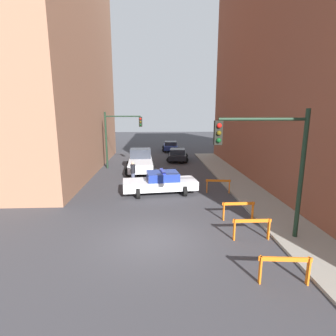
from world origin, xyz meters
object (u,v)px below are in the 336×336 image
(traffic_light_far, at_px, (118,132))
(parked_car_mid, at_px, (171,146))
(white_truck, at_px, (141,161))
(traffic_light_near, at_px, (274,156))
(pedestrian_crossing, at_px, (133,172))
(barrier_corner, at_px, (218,184))
(police_car, at_px, (161,182))
(barrier_back, at_px, (238,208))
(barrier_front, at_px, (285,266))
(barrier_mid, at_px, (252,226))
(parked_car_near, at_px, (178,154))

(traffic_light_far, bearing_deg, parked_car_mid, 63.13)
(white_truck, relative_size, parked_car_mid, 1.26)
(traffic_light_near, distance_m, pedestrian_crossing, 11.24)
(traffic_light_far, bearing_deg, barrier_corner, -47.45)
(police_car, bearing_deg, traffic_light_far, 18.36)
(parked_car_mid, bearing_deg, police_car, -93.43)
(white_truck, relative_size, barrier_corner, 3.44)
(traffic_light_near, xyz_separation_m, barrier_back, (-0.58, 2.09, -2.91))
(white_truck, xyz_separation_m, barrier_back, (5.34, -11.06, -0.29))
(traffic_light_far, height_order, barrier_back, traffic_light_far)
(barrier_front, bearing_deg, traffic_light_far, 112.82)
(traffic_light_far, height_order, pedestrian_crossing, traffic_light_far)
(barrier_mid, height_order, barrier_back, same)
(police_car, height_order, barrier_back, police_car)
(parked_car_mid, relative_size, barrier_mid, 2.72)
(traffic_light_far, xyz_separation_m, police_car, (3.75, -8.02, -2.67))
(barrier_back, bearing_deg, barrier_corner, 89.43)
(pedestrian_crossing, bearing_deg, barrier_corner, -109.49)
(police_car, bearing_deg, barrier_back, -147.23)
(pedestrian_crossing, xyz_separation_m, barrier_back, (5.67, -6.86, -0.24))
(parked_car_mid, height_order, pedestrian_crossing, pedestrian_crossing)
(barrier_back, bearing_deg, white_truck, 115.79)
(parked_car_near, height_order, pedestrian_crossing, pedestrian_crossing)
(police_car, distance_m, barrier_back, 5.82)
(traffic_light_near, xyz_separation_m, barrier_mid, (-0.67, 0.04, -2.91))
(barrier_mid, xyz_separation_m, barrier_corner, (0.13, 6.40, 0.00))
(pedestrian_crossing, relative_size, barrier_mid, 1.04)
(traffic_light_near, height_order, traffic_light_far, traffic_light_near)
(police_car, height_order, parked_car_near, police_car)
(traffic_light_far, distance_m, barrier_front, 19.10)
(traffic_light_far, relative_size, pedestrian_crossing, 3.13)
(barrier_back, bearing_deg, parked_car_near, 95.71)
(traffic_light_near, height_order, barrier_front, traffic_light_near)
(pedestrian_crossing, bearing_deg, parked_car_mid, -8.44)
(traffic_light_far, xyz_separation_m, pedestrian_crossing, (1.78, -5.65, -2.54))
(white_truck, height_order, parked_car_mid, white_truck)
(traffic_light_near, height_order, barrier_back, traffic_light_near)
(parked_car_near, distance_m, barrier_back, 16.16)
(white_truck, relative_size, barrier_back, 3.43)
(police_car, xyz_separation_m, barrier_corner, (3.74, -0.14, -0.11))
(barrier_front, relative_size, barrier_back, 1.00)
(white_truck, xyz_separation_m, barrier_corner, (5.39, -6.71, -0.29))
(barrier_front, distance_m, barrier_back, 4.91)
(parked_car_near, distance_m, barrier_mid, 18.20)
(barrier_front, bearing_deg, white_truck, 108.12)
(traffic_light_near, distance_m, parked_car_mid, 25.71)
(traffic_light_far, height_order, white_truck, traffic_light_far)
(barrier_front, bearing_deg, traffic_light_near, 76.02)
(parked_car_near, height_order, barrier_back, parked_car_near)
(parked_car_mid, bearing_deg, barrier_corner, -82.13)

